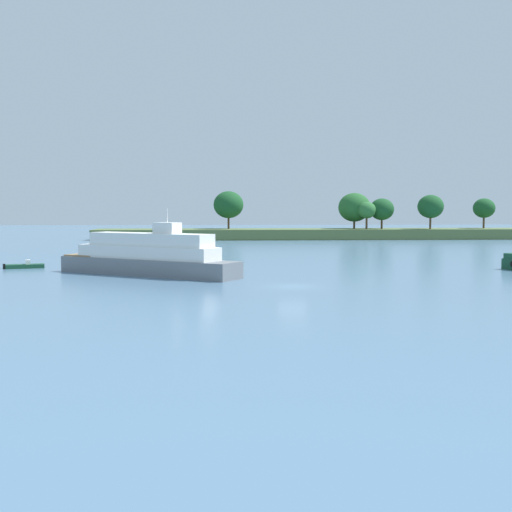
# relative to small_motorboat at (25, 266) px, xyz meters

# --- Properties ---
(ground_plane) EXTENTS (400.00, 400.00, 0.00)m
(ground_plane) POSITION_rel_small_motorboat_xyz_m (28.30, -18.98, -0.25)
(ground_plane) COLOR slate
(treeline_island) EXTENTS (97.34, 10.51, 10.33)m
(treeline_island) POSITION_rel_small_motorboat_xyz_m (46.67, 65.92, 2.63)
(treeline_island) COLOR #566B3D
(treeline_island) RESTS_ON ground
(small_motorboat) EXTENTS (4.50, 2.58, 0.94)m
(small_motorboat) POSITION_rel_small_motorboat_xyz_m (0.00, 0.00, 0.00)
(small_motorboat) COLOR #19472D
(small_motorboat) RESTS_ON ground
(white_riverboat) EXTENTS (19.22, 14.41, 6.78)m
(white_riverboat) POSITION_rel_small_motorboat_xyz_m (14.69, -8.42, 1.61)
(white_riverboat) COLOR slate
(white_riverboat) RESTS_ON ground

